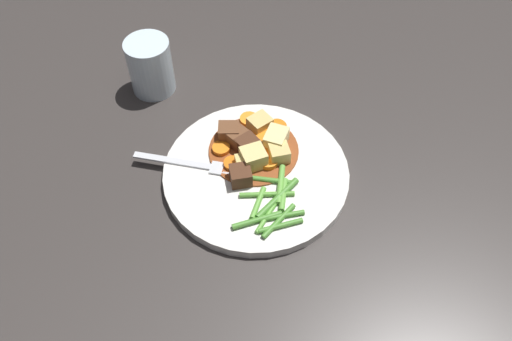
{
  "coord_description": "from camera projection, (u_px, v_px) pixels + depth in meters",
  "views": [
    {
      "loc": [
        -0.43,
        0.15,
        0.6
      ],
      "look_at": [
        0.0,
        0.0,
        0.02
      ],
      "focal_mm": 36.43,
      "sensor_mm": 36.0,
      "label": 1
    }
  ],
  "objects": [
    {
      "name": "green_bean_4",
      "position": [
        258.0,
        203.0,
        0.7
      ],
      "size": [
        0.05,
        0.04,
        0.01
      ],
      "primitive_type": "cylinder",
      "rotation": [
        0.0,
        1.57,
        2.5
      ],
      "color": "#66AD42",
      "rests_on": "dinner_plate"
    },
    {
      "name": "potato_chunk_4",
      "position": [
        260.0,
        125.0,
        0.78
      ],
      "size": [
        0.04,
        0.04,
        0.03
      ],
      "primitive_type": "cube",
      "rotation": [
        0.0,
        0.0,
        3.48
      ],
      "color": "#DBBC6B",
      "rests_on": "dinner_plate"
    },
    {
      "name": "green_bean_3",
      "position": [
        257.0,
        220.0,
        0.68
      ],
      "size": [
        0.01,
        0.07,
        0.01
      ],
      "primitive_type": "cylinder",
      "rotation": [
        0.0,
        1.57,
        1.57
      ],
      "color": "#4C8E33",
      "rests_on": "dinner_plate"
    },
    {
      "name": "carrot_slice_3",
      "position": [
        265.0,
        141.0,
        0.76
      ],
      "size": [
        0.04,
        0.04,
        0.01
      ],
      "primitive_type": "cylinder",
      "rotation": [
        0.0,
        0.0,
        4.66
      ],
      "color": "orange",
      "rests_on": "dinner_plate"
    },
    {
      "name": "potato_chunk_3",
      "position": [
        254.0,
        158.0,
        0.73
      ],
      "size": [
        0.03,
        0.03,
        0.03
      ],
      "primitive_type": "cube",
      "rotation": [
        0.0,
        0.0,
        3.18
      ],
      "color": "#E5CC7A",
      "rests_on": "dinner_plate"
    },
    {
      "name": "carrot_slice_6",
      "position": [
        264.0,
        154.0,
        0.75
      ],
      "size": [
        0.04,
        0.04,
        0.01
      ],
      "primitive_type": "cylinder",
      "rotation": [
        0.0,
        0.0,
        0.54
      ],
      "color": "orange",
      "rests_on": "dinner_plate"
    },
    {
      "name": "green_bean_10",
      "position": [
        283.0,
        195.0,
        0.71
      ],
      "size": [
        0.05,
        0.03,
        0.01
      ],
      "primitive_type": "cylinder",
      "rotation": [
        0.0,
        1.57,
        2.68
      ],
      "color": "#66AD42",
      "rests_on": "dinner_plate"
    },
    {
      "name": "stew_sauce",
      "position": [
        254.0,
        150.0,
        0.76
      ],
      "size": [
        0.13,
        0.13,
        0.0
      ],
      "primitive_type": "cylinder",
      "color": "brown",
      "rests_on": "dinner_plate"
    },
    {
      "name": "water_glass",
      "position": [
        150.0,
        66.0,
        0.83
      ],
      "size": [
        0.07,
        0.07,
        0.09
      ],
      "primitive_type": "cylinder",
      "color": "silver",
      "rests_on": "ground_plane"
    },
    {
      "name": "potato_chunk_0",
      "position": [
        244.0,
        164.0,
        0.73
      ],
      "size": [
        0.03,
        0.02,
        0.02
      ],
      "primitive_type": "cube",
      "rotation": [
        0.0,
        0.0,
        1.48
      ],
      "color": "#DBBC6B",
      "rests_on": "dinner_plate"
    },
    {
      "name": "green_bean_2",
      "position": [
        269.0,
        180.0,
        0.72
      ],
      "size": [
        0.04,
        0.07,
        0.01
      ],
      "primitive_type": "cylinder",
      "rotation": [
        0.0,
        1.57,
        1.1
      ],
      "color": "#4C8E33",
      "rests_on": "dinner_plate"
    },
    {
      "name": "green_bean_7",
      "position": [
        277.0,
        217.0,
        0.69
      ],
      "size": [
        0.02,
        0.08,
        0.01
      ],
      "primitive_type": "cylinder",
      "rotation": [
        0.0,
        1.57,
        1.45
      ],
      "color": "#4C8E33",
      "rests_on": "dinner_plate"
    },
    {
      "name": "potato_chunk_2",
      "position": [
        276.0,
        140.0,
        0.76
      ],
      "size": [
        0.05,
        0.05,
        0.03
      ],
      "primitive_type": "cube",
      "rotation": [
        0.0,
        0.0,
        4.03
      ],
      "color": "#EAD68C",
      "rests_on": "dinner_plate"
    },
    {
      "name": "ground_plane",
      "position": [
        256.0,
        177.0,
        0.75
      ],
      "size": [
        3.0,
        3.0,
        0.0
      ],
      "primitive_type": "plane",
      "color": "#383330"
    },
    {
      "name": "green_bean_0",
      "position": [
        280.0,
        185.0,
        0.72
      ],
      "size": [
        0.06,
        0.04,
        0.01
      ],
      "primitive_type": "cylinder",
      "rotation": [
        0.0,
        1.57,
        2.7
      ],
      "color": "#66AD42",
      "rests_on": "dinner_plate"
    },
    {
      "name": "carrot_slice_4",
      "position": [
        268.0,
        162.0,
        0.74
      ],
      "size": [
        0.04,
        0.04,
        0.01
      ],
      "primitive_type": "cylinder",
      "rotation": [
        0.0,
        0.0,
        3.78
      ],
      "color": "orange",
      "rests_on": "dinner_plate"
    },
    {
      "name": "carrot_slice_0",
      "position": [
        232.0,
        164.0,
        0.74
      ],
      "size": [
        0.03,
        0.03,
        0.01
      ],
      "primitive_type": "cylinder",
      "rotation": [
        0.0,
        0.0,
        4.74
      ],
      "color": "orange",
      "rests_on": "dinner_plate"
    },
    {
      "name": "fork",
      "position": [
        196.0,
        165.0,
        0.74
      ],
      "size": [
        0.1,
        0.16,
        0.0
      ],
      "color": "silver",
      "rests_on": "dinner_plate"
    },
    {
      "name": "meat_chunk_1",
      "position": [
        237.0,
        137.0,
        0.76
      ],
      "size": [
        0.04,
        0.04,
        0.03
      ],
      "primitive_type": "cube",
      "rotation": [
        0.0,
        0.0,
        2.03
      ],
      "color": "brown",
      "rests_on": "dinner_plate"
    },
    {
      "name": "dinner_plate",
      "position": [
        256.0,
        174.0,
        0.74
      ],
      "size": [
        0.27,
        0.27,
        0.02
      ],
      "primitive_type": "cylinder",
      "color": "white",
      "rests_on": "ground_plane"
    },
    {
      "name": "carrot_slice_7",
      "position": [
        253.0,
        142.0,
        0.76
      ],
      "size": [
        0.04,
        0.04,
        0.01
      ],
      "primitive_type": "cylinder",
      "rotation": [
        0.0,
        0.0,
        2.04
      ],
      "color": "orange",
      "rests_on": "dinner_plate"
    },
    {
      "name": "green_bean_6",
      "position": [
        281.0,
        220.0,
        0.68
      ],
      "size": [
        0.04,
        0.06,
        0.01
      ],
      "primitive_type": "cylinder",
      "rotation": [
        0.0,
        1.57,
        2.11
      ],
      "color": "#4C8E33",
      "rests_on": "dinner_plate"
    },
    {
      "name": "green_bean_5",
      "position": [
        281.0,
        226.0,
        0.68
      ],
      "size": [
        0.01,
        0.06,
        0.01
      ],
      "primitive_type": "cylinder",
      "rotation": [
        0.0,
        1.57,
        1.53
      ],
      "color": "#4C8E33",
      "rests_on": "dinner_plate"
    },
    {
      "name": "carrot_slice_1",
      "position": [
        249.0,
        120.0,
        0.79
      ],
      "size": [
        0.03,
        0.03,
        0.01
      ],
      "primitive_type": "cylinder",
      "rotation": [
        0.0,
        0.0,
        4.97
      ],
      "color": "orange",
      "rests_on": "dinner_plate"
    },
    {
      "name": "meat_chunk_3",
      "position": [
        249.0,
        146.0,
        0.75
      ],
      "size": [
        0.04,
        0.04,
        0.03
      ],
      "primitive_type": "cube",
      "rotation": [
        0.0,
        0.0,
        1.91
      ],
      "color": "#4C2B19",
      "rests_on": "dinner_plate"
    },
    {
      "name": "meat_chunk_2",
      "position": [
        241.0,
        176.0,
        0.72
      ],
      "size": [
        0.03,
        0.03,
        0.02
      ],
      "primitive_type": "cube",
      "rotation": [
        0.0,
        0.0,
        4.57
      ],
      "color": "#4C2B19",
      "rests_on": "dinner_plate"
    },
    {
      "name": "carrot_slice_2",
      "position": [
        221.0,
        149.0,
        0.76
      ],
      "size": [
        0.04,
        0.04,
        0.01
      ],
      "primitive_type": "cylinder",
      "rotation": [
        0.0,
        0.0,
        3.69
      ],
      "color": "orange",
      "rests_on": "dinner_plate"
    },
    {
      "name": "green_bean_9",
      "position": [
        267.0,
        194.0,
        0.71
      ],
      "size": [
        0.03,
        0.07,
        0.01
      ],
      "primitive_type": "cylinder",
      "rotation": [
        0.0,
        1.57,
        1.28
      ],
      "color": "#599E38",
      "rests_on": "dinner_plate"
    },
    {
      "name": "green_bean_8",
      "position": [
        270.0,
        211.0,
        0.69
      ],
      "size": [
        0.05,
        0.06,
        0.01
      ],
      "primitive_type": "cylinder",
      "rotation": [
        0.0,
        1.57,
        2.3
      ],
      "color": "#66AD42",
      "rests_on": "dinner_plate"
    },
    {
      "name": "carrot_slice_5",
      "position": [
        277.0,
        128.0,
        0.78
      ],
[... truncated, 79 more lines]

